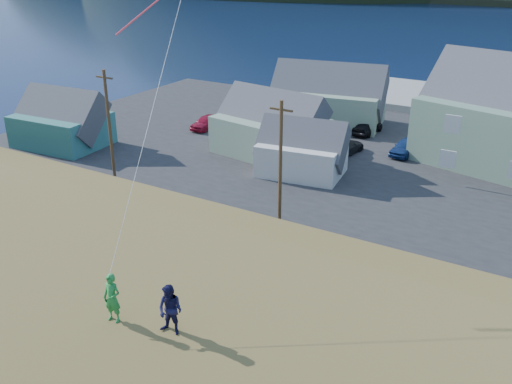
# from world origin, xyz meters

# --- Properties ---
(ground) EXTENTS (900.00, 900.00, 0.00)m
(ground) POSITION_xyz_m (0.00, 0.00, 0.00)
(ground) COLOR #0A1638
(ground) RESTS_ON ground
(grass_strip) EXTENTS (110.00, 8.00, 0.10)m
(grass_strip) POSITION_xyz_m (0.00, -2.00, 0.05)
(grass_strip) COLOR #4C3D19
(grass_strip) RESTS_ON ground
(waterfront_lot) EXTENTS (72.00, 36.00, 0.12)m
(waterfront_lot) POSITION_xyz_m (0.00, 17.00, 0.06)
(waterfront_lot) COLOR #28282B
(waterfront_lot) RESTS_ON ground
(wharf) EXTENTS (26.00, 14.00, 0.90)m
(wharf) POSITION_xyz_m (-6.00, 40.00, 0.45)
(wharf) COLOR gray
(wharf) RESTS_ON ground
(shed_teal) EXTENTS (8.81, 6.52, 6.60)m
(shed_teal) POSITION_xyz_m (-27.95, 5.43, 2.47)
(shed_teal) COLOR #327669
(shed_teal) RESTS_ON waterfront_lot
(shed_palegreen_near) EXTENTS (10.50, 7.43, 7.08)m
(shed_palegreen_near) POSITION_xyz_m (-10.13, 13.27, 2.67)
(shed_palegreen_near) COLOR gray
(shed_palegreen_near) RESTS_ON waterfront_lot
(shed_white) EXTENTS (7.68, 5.66, 5.62)m
(shed_white) POSITION_xyz_m (-5.49, 10.30, 2.18)
(shed_white) COLOR silver
(shed_white) RESTS_ON waterfront_lot
(shed_palegreen_far) EXTENTS (12.55, 8.54, 7.79)m
(shed_palegreen_far) POSITION_xyz_m (-9.81, 24.79, 2.97)
(shed_palegreen_far) COLOR gray
(shed_palegreen_far) RESTS_ON waterfront_lot
(utility_poles) EXTENTS (33.70, 0.24, 8.92)m
(utility_poles) POSITION_xyz_m (-1.42, 1.50, 4.47)
(utility_poles) COLOR #47331E
(utility_poles) RESTS_ON waterfront_lot
(parked_cars) EXTENTS (21.79, 11.68, 1.54)m
(parked_cars) POSITION_xyz_m (-9.29, 20.11, 0.82)
(parked_cars) COLOR silver
(parked_cars) RESTS_ON waterfront_lot
(kite_flyer_green) EXTENTS (0.60, 0.43, 1.52)m
(kite_flyer_green) POSITION_xyz_m (3.16, -19.23, 7.96)
(kite_flyer_green) COLOR #248738
(kite_flyer_green) RESTS_ON hillside
(kite_flyer_navy) EXTENTS (0.80, 0.65, 1.53)m
(kite_flyer_navy) POSITION_xyz_m (4.96, -18.83, 7.96)
(kite_flyer_navy) COLOR #15153A
(kite_flyer_navy) RESTS_ON hillside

